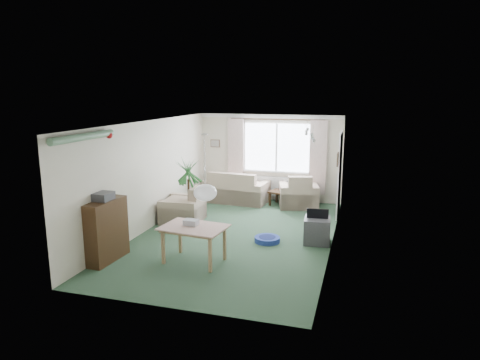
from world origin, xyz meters
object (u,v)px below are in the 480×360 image
(sofa, at_px, (236,186))
(tv_cube, at_px, (317,230))
(armchair_left, at_px, (183,204))
(dining_table, at_px, (194,245))
(coffee_table, at_px, (286,199))
(bookshelf, at_px, (107,231))
(armchair_corner, at_px, (298,190))
(houseplant, at_px, (189,192))
(pet_bed, at_px, (267,239))

(sofa, distance_m, tv_cube, 3.70)
(sofa, distance_m, armchair_left, 2.23)
(dining_table, bearing_deg, sofa, 96.84)
(sofa, xyz_separation_m, coffee_table, (1.41, -0.08, -0.24))
(coffee_table, height_order, bookshelf, bookshelf)
(armchair_corner, relative_size, houseplant, 0.64)
(sofa, distance_m, bookshelf, 4.82)
(dining_table, bearing_deg, bookshelf, -166.45)
(armchair_left, distance_m, pet_bed, 2.40)
(coffee_table, distance_m, bookshelf, 5.24)
(bookshelf, height_order, tv_cube, bookshelf)
(coffee_table, distance_m, pet_bed, 2.88)
(sofa, bearing_deg, bookshelf, 82.59)
(armchair_left, distance_m, dining_table, 2.52)
(sofa, bearing_deg, armchair_corner, -176.04)
(pet_bed, bearing_deg, houseplant, 162.32)
(houseplant, relative_size, pet_bed, 3.00)
(bookshelf, distance_m, pet_bed, 3.15)
(armchair_corner, xyz_separation_m, houseplant, (-2.16, -2.29, 0.33))
(tv_cube, bearing_deg, sofa, 128.20)
(armchair_left, relative_size, bookshelf, 0.83)
(armchair_corner, distance_m, bookshelf, 5.43)
(armchair_corner, bearing_deg, coffee_table, -5.22)
(pet_bed, bearing_deg, sofa, 117.70)
(armchair_left, bearing_deg, pet_bed, 66.19)
(bookshelf, relative_size, dining_table, 1.09)
(bookshelf, relative_size, tv_cube, 1.98)
(tv_cube, bearing_deg, bookshelf, -155.33)
(armchair_corner, xyz_separation_m, dining_table, (-1.21, -4.31, -0.12))
(armchair_left, distance_m, houseplant, 0.47)
(tv_cube, bearing_deg, dining_table, -145.65)
(tv_cube, height_order, pet_bed, tv_cube)
(dining_table, distance_m, tv_cube, 2.58)
(armchair_left, bearing_deg, tv_cube, 76.27)
(armchair_left, relative_size, pet_bed, 1.80)
(armchair_left, height_order, pet_bed, armchair_left)
(bookshelf, xyz_separation_m, houseplant, (0.58, 2.39, 0.21))
(coffee_table, height_order, dining_table, dining_table)
(armchair_corner, xyz_separation_m, coffee_table, (-0.32, -0.05, -0.25))
(coffee_table, relative_size, bookshelf, 0.77)
(bookshelf, bearing_deg, pet_bed, 37.27)
(bookshelf, distance_m, houseplant, 2.47)
(houseplant, xyz_separation_m, dining_table, (0.95, -2.02, -0.45))
(bookshelf, relative_size, pet_bed, 2.17)
(bookshelf, bearing_deg, armchair_corner, 62.46)
(armchair_corner, bearing_deg, bookshelf, 45.24)
(houseplant, relative_size, dining_table, 1.51)
(pet_bed, bearing_deg, coffee_table, 92.75)
(coffee_table, relative_size, tv_cube, 1.53)
(dining_table, bearing_deg, coffee_table, 78.19)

